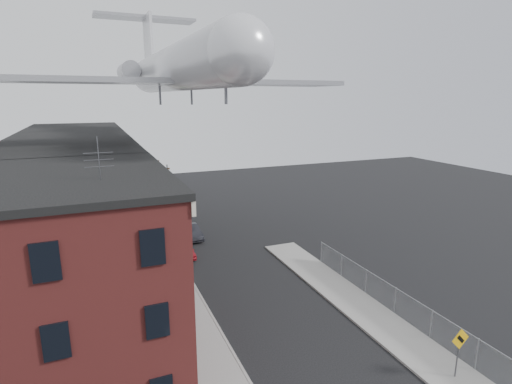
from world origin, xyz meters
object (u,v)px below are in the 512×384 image
(utility_pole, at_px, (161,214))
(car_near, at_px, (186,251))
(street_tree, at_px, (148,200))
(car_far, at_px, (177,214))
(car_mid, at_px, (191,232))
(airplane, at_px, (176,68))
(warning_sign, at_px, (459,346))

(utility_pole, distance_m, car_near, 5.05)
(street_tree, xyz_separation_m, car_far, (3.47, 3.14, -2.78))
(street_tree, relative_size, car_near, 1.63)
(utility_pole, height_order, car_far, utility_pole)
(car_mid, height_order, car_far, car_mid)
(utility_pole, bearing_deg, airplane, 54.52)
(street_tree, height_order, car_near, street_tree)
(street_tree, bearing_deg, car_near, -76.31)
(street_tree, distance_m, car_far, 5.45)
(car_near, distance_m, airplane, 15.68)
(warning_sign, relative_size, car_mid, 0.67)
(warning_sign, bearing_deg, street_tree, 110.58)
(utility_pole, height_order, airplane, airplane)
(street_tree, xyz_separation_m, car_mid, (3.47, -3.65, -2.77))
(warning_sign, xyz_separation_m, airplane, (-8.74, 22.48, 14.25))
(airplane, bearing_deg, warning_sign, -68.75)
(street_tree, bearing_deg, car_mid, -46.42)
(warning_sign, distance_m, airplane, 28.01)
(car_near, relative_size, car_mid, 0.77)
(car_near, bearing_deg, car_mid, 72.30)
(warning_sign, distance_m, car_near, 22.66)
(car_far, bearing_deg, warning_sign, -84.72)
(utility_pole, xyz_separation_m, airplane, (2.46, 3.45, 11.46))
(utility_pole, bearing_deg, car_mid, 58.80)
(car_near, bearing_deg, warning_sign, -66.28)
(utility_pole, relative_size, airplane, 0.29)
(car_near, distance_m, car_far, 11.39)
(car_far, bearing_deg, car_near, -105.21)
(car_near, relative_size, car_far, 0.70)
(utility_pole, height_order, car_mid, utility_pole)
(street_tree, height_order, airplane, airplane)
(street_tree, relative_size, airplane, 0.17)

